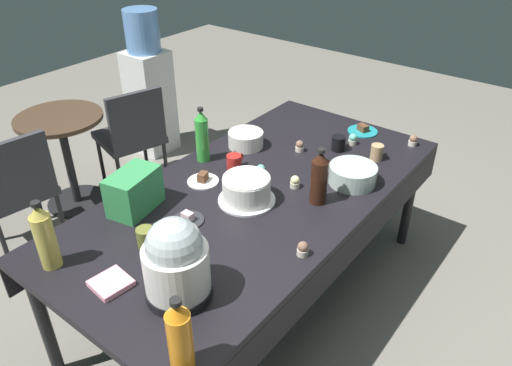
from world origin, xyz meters
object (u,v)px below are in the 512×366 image
dessert_plate_charcoal (188,219)px  soda_bottle_ginger_ale (45,237)px  cupcake_berry (300,146)px  potluck_table (256,201)px  glass_salad_bowl (353,175)px  cupcake_mint (413,141)px  maroon_chair_right (132,133)px  dessert_plate_teal (363,130)px  soda_bottle_cola (319,178)px  coffee_mug_tan (377,152)px  coffee_mug_red (234,162)px  frosted_layer_cake (247,190)px  coffee_mug_black (339,143)px  cupcake_lemon (261,171)px  soda_carton (134,191)px  soda_bottle_lime_soda (202,136)px  soda_bottle_orange_juice (180,337)px  round_cafe_table (65,145)px  dessert_plate_white (203,180)px  water_cooler (149,87)px  cupcake_rose (353,139)px  maroon_chair_left (15,186)px  coffee_mug_olive (146,237)px  slow_cooker (176,262)px  cupcake_vanilla (303,249)px  cupcake_cocoa (295,182)px

dessert_plate_charcoal → soda_bottle_ginger_ale: (-0.57, 0.23, 0.14)m
cupcake_berry → soda_bottle_ginger_ale: 1.50m
potluck_table → glass_salad_bowl: glass_salad_bowl is taller
cupcake_mint → maroon_chair_right: 2.02m
dessert_plate_teal → soda_bottle_cola: soda_bottle_cola is taller
coffee_mug_tan → coffee_mug_red: bearing=135.2°
frosted_layer_cake → coffee_mug_black: size_ratio=2.38×
dessert_plate_charcoal → cupcake_lemon: cupcake_lemon is taller
potluck_table → soda_carton: soda_carton is taller
glass_salad_bowl → soda_bottle_lime_soda: (-0.30, 0.79, 0.10)m
soda_bottle_orange_juice → coffee_mug_red: soda_bottle_orange_juice is taller
soda_bottle_lime_soda → maroon_chair_right: (0.30, 1.03, -0.41)m
cupcake_berry → round_cafe_table: bearing=108.7°
dessert_plate_white → water_cooler: (1.02, 1.60, -0.17)m
dessert_plate_white → coffee_mug_red: (0.21, -0.04, 0.03)m
cupcake_rose → soda_bottle_orange_juice: soda_bottle_orange_juice is taller
cupcake_lemon → soda_bottle_lime_soda: (-0.06, 0.37, 0.12)m
cupcake_rose → coffee_mug_black: bearing=165.0°
cupcake_rose → maroon_chair_left: maroon_chair_left is taller
round_cafe_table → coffee_mug_olive: bearing=-110.4°
cupcake_berry → maroon_chair_right: (-0.12, 1.41, -0.29)m
potluck_table → cupcake_berry: size_ratio=32.59×
potluck_table → maroon_chair_left: size_ratio=2.59×
frosted_layer_cake → soda_bottle_ginger_ale: bearing=158.3°
cupcake_rose → coffee_mug_olive: size_ratio=0.57×
glass_salad_bowl → dessert_plate_charcoal: (-0.78, 0.45, -0.04)m
dessert_plate_teal → slow_cooker: bearing=-176.5°
dessert_plate_teal → water_cooler: size_ratio=0.15×
soda_bottle_ginger_ale → round_cafe_table: bearing=56.1°
soda_bottle_orange_juice → dessert_plate_charcoal: bearing=43.4°
cupcake_vanilla → cupcake_mint: size_ratio=1.00×
cupcake_vanilla → soda_carton: 0.86m
round_cafe_table → coffee_mug_tan: bearing=-70.0°
glass_salad_bowl → water_cooler: (0.55, 2.23, -0.21)m
potluck_table → dessert_plate_charcoal: size_ratio=14.43×
frosted_layer_cake → dessert_plate_white: size_ratio=1.72×
frosted_layer_cake → coffee_mug_red: frosted_layer_cake is taller
cupcake_lemon → soda_bottle_ginger_ale: 1.14m
soda_bottle_ginger_ale → coffee_mug_red: bearing=-4.8°
coffee_mug_tan → water_cooler: bearing=84.0°
glass_salad_bowl → soda_bottle_ginger_ale: soda_bottle_ginger_ale is taller
cupcake_berry → maroon_chair_left: size_ratio=0.08×
soda_bottle_cola → slow_cooker: bearing=174.5°
dessert_plate_charcoal → soda_bottle_cola: size_ratio=0.51×
dessert_plate_white → coffee_mug_tan: bearing=-37.9°
dessert_plate_white → coffee_mug_tan: coffee_mug_tan is taller
potluck_table → cupcake_cocoa: (0.15, -0.14, 0.09)m
maroon_chair_right → dessert_plate_white: bearing=-111.9°
dessert_plate_charcoal → cupcake_berry: (0.90, -0.03, 0.02)m
cupcake_cocoa → soda_bottle_cola: bearing=-103.8°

